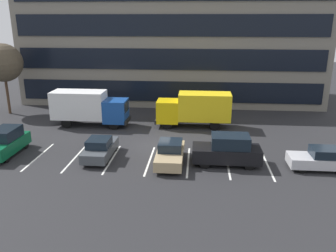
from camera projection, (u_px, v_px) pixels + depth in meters
The scene contains 11 objects.
ground_plane at pixel (155, 145), 27.96m from camera, with size 120.00×120.00×0.00m, color #262628.
office_building at pixel (172, 41), 42.88m from camera, with size 35.32×11.61×14.40m.
lot_markings at pixel (150, 160), 24.99m from camera, with size 16.94×5.40×0.01m.
box_truck_blue at pixel (89, 107), 32.67m from camera, with size 7.21×2.39×3.34m.
box_truck_yellow_all at pixel (195, 108), 32.31m from camera, with size 7.03×2.33×3.26m.
suv_forest at pixel (5, 142), 25.91m from camera, with size 1.87×4.42×2.00m.
sedan_silver at pixel (321, 159), 23.38m from camera, with size 4.27×1.79×1.53m.
sedan_charcoal at pixel (100, 148), 25.33m from camera, with size 1.79×4.29×1.53m.
suv_black at pixel (227, 150), 24.11m from camera, with size 4.77×2.02×2.16m.
sedan_tan at pixel (170, 153), 24.33m from camera, with size 1.86×4.44×1.59m.
bare_tree at pixel (3, 63), 35.84m from camera, with size 3.99×3.99×7.48m.
Camera 1 is at (3.40, -26.02, 9.85)m, focal length 36.76 mm.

